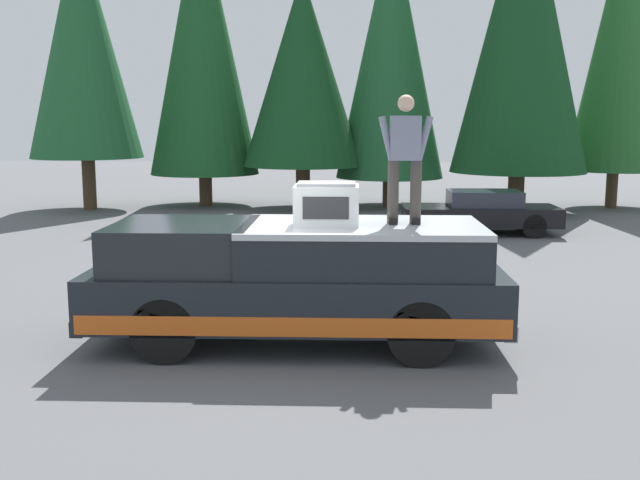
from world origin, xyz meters
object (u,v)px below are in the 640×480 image
object	(u,v)px
parked_car_black	(481,212)
pickup_truck	(297,281)
compressor_unit	(326,204)
person_on_truck_bed	(405,156)

from	to	relation	value
parked_car_black	pickup_truck	bearing A→B (deg)	157.20
pickup_truck	compressor_unit	bearing A→B (deg)	-102.71
pickup_truck	person_on_truck_bed	distance (m)	2.21
pickup_truck	compressor_unit	world-z (taller)	compressor_unit
pickup_truck	parked_car_black	size ratio (longest dim) A/B	1.35
parked_car_black	person_on_truck_bed	bearing A→B (deg)	164.31
pickup_truck	parked_car_black	xyz separation A→B (m)	(10.10, -4.25, -0.29)
pickup_truck	compressor_unit	distance (m)	1.13
pickup_truck	compressor_unit	size ratio (longest dim) A/B	6.60
compressor_unit	pickup_truck	bearing A→B (deg)	77.29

